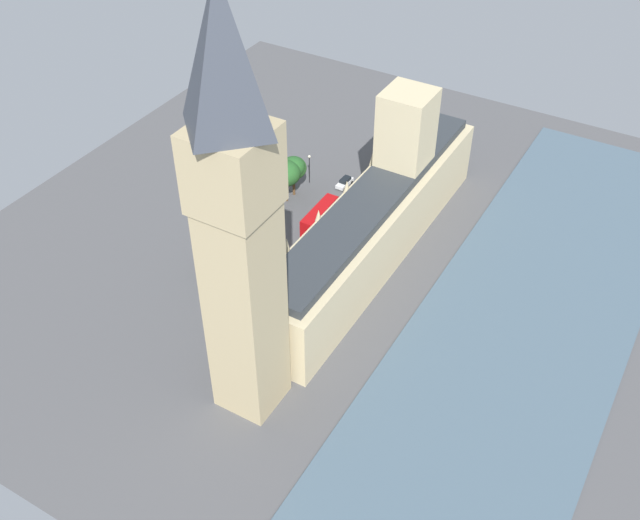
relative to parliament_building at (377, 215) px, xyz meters
The scene contains 16 objects.
ground_plane 8.45m from the parliament_building, 44.35° to the left, with size 135.25×135.25×0.00m, color #4C4C4F.
river_thames 31.12m from the parliament_building, behind, with size 33.45×121.73×0.25m, color #475B6B.
parliament_building is the anchor object (origin of this frame).
clock_tower 47.25m from the parliament_building, 89.67° to the left, with size 9.40×9.40×64.37m.
car_white_trailing 22.63m from the parliament_building, 45.88° to the right, with size 1.98×4.57×1.74m.
car_blue_near_tower 17.00m from the parliament_building, 38.60° to the right, with size 1.90×4.47×1.74m.
double_decker_bus_kerbside 13.27m from the parliament_building, ahead, with size 2.77×10.53×4.75m.
car_silver_opposite_hall 25.20m from the parliament_building, 50.36° to the left, with size 1.97×4.45×1.74m.
pedestrian_by_river_gate 14.01m from the parliament_building, 35.68° to the right, with size 0.60×0.68×1.64m.
pedestrian_midblock 19.74m from the parliament_building, 60.73° to the left, with size 0.64×0.70×1.67m.
plane_tree_corner 28.34m from the parliament_building, 41.83° to the left, with size 5.46×5.46×8.49m.
plane_tree_leading 23.16m from the parliament_building, 12.49° to the right, with size 5.91×5.91×9.04m.
plane_tree_far_end 23.69m from the parliament_building, 18.68° to the right, with size 4.76×4.76×8.64m.
plane_tree_under_trees 24.23m from the parliament_building, 19.61° to the right, with size 5.31×5.31×8.21m.
street_lamp_slot_10 25.55m from the parliament_building, 30.37° to the right, with size 0.56×0.56×6.60m.
street_lamp_slot_11 31.89m from the parliament_building, 45.63° to the left, with size 0.56×0.56×5.65m.
Camera 1 is at (-46.69, 95.02, 87.65)m, focal length 41.81 mm.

